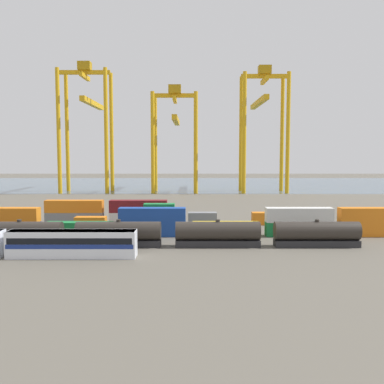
# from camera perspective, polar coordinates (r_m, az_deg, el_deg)

# --- Properties ---
(ground_plane) EXTENTS (420.00, 420.00, 0.00)m
(ground_plane) POSITION_cam_1_polar(r_m,az_deg,el_deg) (124.30, -4.70, -1.91)
(ground_plane) COLOR #5B564C
(harbour_water) EXTENTS (400.00, 110.00, 0.01)m
(harbour_water) POSITION_cam_1_polar(r_m,az_deg,el_deg) (217.40, -2.72, 1.05)
(harbour_water) COLOR #475B6B
(harbour_water) RESTS_ON ground_plane
(passenger_train) EXTENTS (37.84, 3.14, 3.90)m
(passenger_train) POSITION_cam_1_polar(r_m,az_deg,el_deg) (68.60, -23.40, -6.13)
(passenger_train) COLOR silver
(passenger_train) RESTS_ON ground_plane
(freight_tank_row) EXTENTS (77.49, 2.96, 4.42)m
(freight_tank_row) POSITION_cam_1_polar(r_m,az_deg,el_deg) (71.22, -9.68, -5.42)
(freight_tank_row) COLOR #232326
(freight_tank_row) RESTS_ON ground_plane
(shipping_container_1) EXTENTS (12.10, 2.44, 2.60)m
(shipping_container_1) POSITION_cam_1_polar(r_m,az_deg,el_deg) (86.20, -23.31, -4.49)
(shipping_container_1) COLOR #1C4299
(shipping_container_1) RESTS_ON ground_plane
(shipping_container_2) EXTENTS (12.10, 2.44, 2.60)m
(shipping_container_2) POSITION_cam_1_polar(r_m,az_deg,el_deg) (85.83, -23.37, -2.78)
(shipping_container_2) COLOR orange
(shipping_container_2) RESTS_ON shipping_container_1
(shipping_container_3) EXTENTS (12.10, 2.44, 2.60)m
(shipping_container_3) POSITION_cam_1_polar(r_m,az_deg,el_deg) (81.88, -14.67, -4.73)
(shipping_container_3) COLOR #197538
(shipping_container_3) RESTS_ON ground_plane
(shipping_container_4) EXTENTS (12.10, 2.44, 2.60)m
(shipping_container_4) POSITION_cam_1_polar(r_m,az_deg,el_deg) (79.58, -5.30, -4.86)
(shipping_container_4) COLOR #1C4299
(shipping_container_4) RESTS_ON ground_plane
(shipping_container_5) EXTENTS (12.10, 2.44, 2.60)m
(shipping_container_5) POSITION_cam_1_polar(r_m,az_deg,el_deg) (79.18, -5.31, -3.01)
(shipping_container_5) COLOR #1C4299
(shipping_container_5) RESTS_ON shipping_container_4
(shipping_container_6) EXTENTS (12.10, 2.44, 2.60)m
(shipping_container_6) POSITION_cam_1_polar(r_m,az_deg,el_deg) (79.49, 4.36, -4.87)
(shipping_container_6) COLOR gold
(shipping_container_6) RESTS_ON ground_plane
(shipping_container_7) EXTENTS (12.10, 2.44, 2.60)m
(shipping_container_7) POSITION_cam_1_polar(r_m,az_deg,el_deg) (81.61, 13.77, -4.74)
(shipping_container_7) COLOR #197538
(shipping_container_7) RESTS_ON ground_plane
(shipping_container_8) EXTENTS (12.10, 2.44, 2.60)m
(shipping_container_8) POSITION_cam_1_polar(r_m,az_deg,el_deg) (81.22, 13.81, -2.93)
(shipping_container_8) COLOR silver
(shipping_container_8) RESTS_ON shipping_container_7
(shipping_container_9) EXTENTS (12.10, 2.44, 2.60)m
(shipping_container_9) POSITION_cam_1_polar(r_m,az_deg,el_deg) (85.78, 22.49, -4.51)
(shipping_container_9) COLOR orange
(shipping_container_9) RESTS_ON ground_plane
(shipping_container_10) EXTENTS (12.10, 2.44, 2.60)m
(shipping_container_10) POSITION_cam_1_polar(r_m,az_deg,el_deg) (85.40, 22.54, -2.78)
(shipping_container_10) COLOR orange
(shipping_container_10) RESTS_ON shipping_container_9
(shipping_container_12) EXTENTS (6.04, 2.44, 2.60)m
(shipping_container_12) POSITION_cam_1_polar(r_m,az_deg,el_deg) (92.01, -21.48, -3.85)
(shipping_container_12) COLOR silver
(shipping_container_12) RESTS_ON ground_plane
(shipping_container_13) EXTENTS (6.04, 2.44, 2.60)m
(shipping_container_13) POSITION_cam_1_polar(r_m,az_deg,el_deg) (87.99, -13.23, -4.03)
(shipping_container_13) COLOR orange
(shipping_container_13) RESTS_ON ground_plane
(shipping_container_14) EXTENTS (6.04, 2.44, 2.60)m
(shipping_container_14) POSITION_cam_1_polar(r_m,az_deg,el_deg) (85.93, -4.39, -4.12)
(shipping_container_14) COLOR #1C4299
(shipping_container_14) RESTS_ON ground_plane
(shipping_container_15) EXTENTS (6.04, 2.44, 2.60)m
(shipping_container_15) POSITION_cam_1_polar(r_m,az_deg,el_deg) (85.56, -4.40, -2.40)
(shipping_container_15) COLOR #197538
(shipping_container_15) RESTS_ON shipping_container_14
(shipping_container_16) EXTENTS (12.10, 2.44, 2.60)m
(shipping_container_16) POSITION_cam_1_polar(r_m,az_deg,el_deg) (99.84, -22.77, -3.22)
(shipping_container_16) COLOR slate
(shipping_container_16) RESTS_ON ground_plane
(shipping_container_17) EXTENTS (12.10, 2.44, 2.60)m
(shipping_container_17) POSITION_cam_1_polar(r_m,az_deg,el_deg) (95.44, -15.23, -3.37)
(shipping_container_17) COLOR slate
(shipping_container_17) RESTS_ON ground_plane
(shipping_container_18) EXTENTS (12.10, 2.44, 2.60)m
(shipping_container_18) POSITION_cam_1_polar(r_m,az_deg,el_deg) (95.10, -15.26, -1.82)
(shipping_container_18) COLOR orange
(shipping_container_18) RESTS_ON shipping_container_17
(shipping_container_19) EXTENTS (12.10, 2.44, 2.60)m
(shipping_container_19) POSITION_cam_1_polar(r_m,az_deg,el_deg) (92.83, -7.11, -3.47)
(shipping_container_19) COLOR silver
(shipping_container_19) RESTS_ON ground_plane
(shipping_container_20) EXTENTS (12.10, 2.44, 2.60)m
(shipping_container_20) POSITION_cam_1_polar(r_m,az_deg,el_deg) (92.49, -7.13, -1.87)
(shipping_container_20) COLOR maroon
(shipping_container_20) RESTS_ON shipping_container_19
(shipping_container_21) EXTENTS (6.04, 2.44, 2.60)m
(shipping_container_21) POSITION_cam_1_polar(r_m,az_deg,el_deg) (92.16, 1.30, -3.49)
(shipping_container_21) COLOR slate
(shipping_container_21) RESTS_ON ground_plane
(shipping_container_22) EXTENTS (6.04, 2.44, 2.60)m
(shipping_container_22) POSITION_cam_1_polar(r_m,az_deg,el_deg) (93.47, 9.65, -3.44)
(shipping_container_22) COLOR orange
(shipping_container_22) RESTS_ON ground_plane
(gantry_crane_west) EXTENTS (19.56, 36.50, 50.38)m
(gantry_crane_west) POSITION_cam_1_polar(r_m,az_deg,el_deg) (178.81, -13.68, 9.81)
(gantry_crane_west) COLOR gold
(gantry_crane_west) RESTS_ON ground_plane
(gantry_crane_central) EXTENTS (17.88, 36.57, 41.57)m
(gantry_crane_central) POSITION_cam_1_polar(r_m,az_deg,el_deg) (174.02, -2.31, 8.41)
(gantry_crane_central) COLOR gold
(gantry_crane_central) RESTS_ON ground_plane
(gantry_crane_east) EXTENTS (18.14, 38.58, 48.93)m
(gantry_crane_east) POSITION_cam_1_polar(r_m,az_deg,el_deg) (176.56, 9.20, 9.81)
(gantry_crane_east) COLOR gold
(gantry_crane_east) RESTS_ON ground_plane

